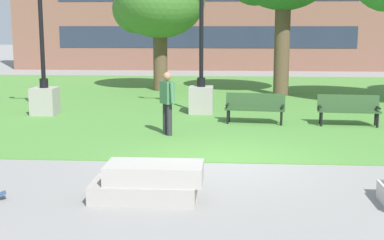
% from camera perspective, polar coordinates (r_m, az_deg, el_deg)
% --- Properties ---
extents(ground_plane, '(140.00, 140.00, 0.00)m').
position_cam_1_polar(ground_plane, '(11.68, 3.05, -4.63)').
color(ground_plane, gray).
extents(grass_lawn, '(40.00, 20.00, 0.02)m').
position_cam_1_polar(grass_lawn, '(21.50, 3.48, 2.16)').
color(grass_lawn, '#4C8438').
rests_on(grass_lawn, ground).
extents(concrete_block_left, '(1.91, 0.90, 0.64)m').
position_cam_1_polar(concrete_block_left, '(9.25, -4.63, -6.64)').
color(concrete_block_left, '#9E9991').
rests_on(concrete_block_left, ground).
extents(park_bench_near_left, '(1.85, 0.73, 0.90)m').
position_cam_1_polar(park_bench_near_left, '(16.33, 6.74, 1.47)').
color(park_bench_near_left, '#284723').
rests_on(park_bench_near_left, grass_lawn).
extents(park_bench_near_right, '(1.83, 0.65, 0.90)m').
position_cam_1_polar(park_bench_near_right, '(16.53, 16.35, 1.23)').
color(park_bench_near_right, '#284723').
rests_on(park_bench_near_right, grass_lawn).
extents(lamp_post_left, '(1.32, 0.80, 5.15)m').
position_cam_1_polar(lamp_post_left, '(18.05, 0.99, 4.03)').
color(lamp_post_left, gray).
rests_on(lamp_post_left, grass_lawn).
extents(lamp_post_right, '(1.32, 0.80, 5.44)m').
position_cam_1_polar(lamp_post_right, '(18.40, -15.53, 3.93)').
color(lamp_post_right, gray).
rests_on(lamp_post_right, grass_lawn).
extents(tree_far_left, '(4.26, 4.06, 5.81)m').
position_cam_1_polar(tree_far_left, '(24.48, -3.58, 12.56)').
color(tree_far_left, brown).
rests_on(tree_far_left, grass_lawn).
extents(person_bystander_near_lawn, '(0.48, 0.64, 1.71)m').
position_cam_1_polar(person_bystander_near_lawn, '(14.41, -2.66, 2.17)').
color(person_bystander_near_lawn, '#28282D').
rests_on(person_bystander_near_lawn, grass_lawn).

